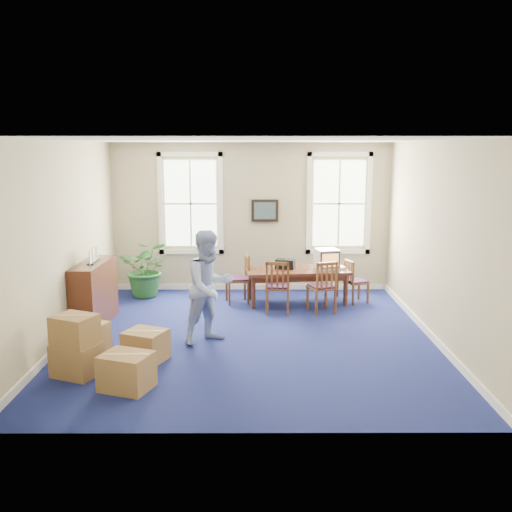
{
  "coord_description": "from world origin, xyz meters",
  "views": [
    {
      "loc": [
        0.06,
        -9.04,
        3.09
      ],
      "look_at": [
        0.1,
        0.6,
        1.25
      ],
      "focal_mm": 40.0,
      "sensor_mm": 36.0,
      "label": 1
    }
  ],
  "objects_px": {
    "credenza": "(94,293)",
    "cardboard_boxes": "(94,341)",
    "potted_plant": "(147,268)",
    "chair_near_left": "(278,286)",
    "man": "(210,287)",
    "conference_table": "(297,286)",
    "crt_tv": "(327,259)"
  },
  "relations": [
    {
      "from": "crt_tv",
      "to": "potted_plant",
      "type": "height_order",
      "value": "potted_plant"
    },
    {
      "from": "chair_near_left",
      "to": "man",
      "type": "bearing_deg",
      "value": 59.19
    },
    {
      "from": "chair_near_left",
      "to": "cardboard_boxes",
      "type": "relative_size",
      "value": 0.65
    },
    {
      "from": "conference_table",
      "to": "credenza",
      "type": "xyz_separation_m",
      "value": [
        -3.67,
        -1.45,
        0.22
      ]
    },
    {
      "from": "man",
      "to": "crt_tv",
      "type": "bearing_deg",
      "value": 7.68
    },
    {
      "from": "credenza",
      "to": "potted_plant",
      "type": "relative_size",
      "value": 1.21
    },
    {
      "from": "crt_tv",
      "to": "chair_near_left",
      "type": "bearing_deg",
      "value": -155.31
    },
    {
      "from": "credenza",
      "to": "cardboard_boxes",
      "type": "height_order",
      "value": "credenza"
    },
    {
      "from": "credenza",
      "to": "chair_near_left",
      "type": "bearing_deg",
      "value": 15.72
    },
    {
      "from": "man",
      "to": "credenza",
      "type": "height_order",
      "value": "man"
    },
    {
      "from": "chair_near_left",
      "to": "cardboard_boxes",
      "type": "height_order",
      "value": "chair_near_left"
    },
    {
      "from": "conference_table",
      "to": "man",
      "type": "xyz_separation_m",
      "value": [
        -1.57,
        -2.37,
        0.56
      ]
    },
    {
      "from": "potted_plant",
      "to": "cardboard_boxes",
      "type": "xyz_separation_m",
      "value": [
        0.03,
        -4.14,
        -0.15
      ]
    },
    {
      "from": "credenza",
      "to": "potted_plant",
      "type": "bearing_deg",
      "value": 76.59
    },
    {
      "from": "credenza",
      "to": "cardboard_boxes",
      "type": "xyz_separation_m",
      "value": [
        0.6,
        -2.19,
        -0.12
      ]
    },
    {
      "from": "potted_plant",
      "to": "credenza",
      "type": "bearing_deg",
      "value": -106.13
    },
    {
      "from": "man",
      "to": "potted_plant",
      "type": "xyz_separation_m",
      "value": [
        -1.54,
        2.87,
        -0.31
      ]
    },
    {
      "from": "chair_near_left",
      "to": "potted_plant",
      "type": "relative_size",
      "value": 0.85
    },
    {
      "from": "crt_tv",
      "to": "chair_near_left",
      "type": "height_order",
      "value": "crt_tv"
    },
    {
      "from": "conference_table",
      "to": "cardboard_boxes",
      "type": "xyz_separation_m",
      "value": [
        -3.08,
        -3.64,
        0.1
      ]
    },
    {
      "from": "man",
      "to": "conference_table",
      "type": "bearing_deg",
      "value": 16.1
    },
    {
      "from": "potted_plant",
      "to": "cardboard_boxes",
      "type": "relative_size",
      "value": 0.76
    },
    {
      "from": "crt_tv",
      "to": "credenza",
      "type": "bearing_deg",
      "value": -172.09
    },
    {
      "from": "crt_tv",
      "to": "man",
      "type": "relative_size",
      "value": 0.26
    },
    {
      "from": "potted_plant",
      "to": "cardboard_boxes",
      "type": "distance_m",
      "value": 4.14
    },
    {
      "from": "credenza",
      "to": "cardboard_boxes",
      "type": "relative_size",
      "value": 0.92
    },
    {
      "from": "man",
      "to": "cardboard_boxes",
      "type": "bearing_deg",
      "value": 179.64
    },
    {
      "from": "conference_table",
      "to": "cardboard_boxes",
      "type": "bearing_deg",
      "value": -136.3
    },
    {
      "from": "crt_tv",
      "to": "cardboard_boxes",
      "type": "relative_size",
      "value": 0.3
    },
    {
      "from": "crt_tv",
      "to": "potted_plant",
      "type": "relative_size",
      "value": 0.39
    },
    {
      "from": "conference_table",
      "to": "crt_tv",
      "type": "height_order",
      "value": "crt_tv"
    },
    {
      "from": "conference_table",
      "to": "crt_tv",
      "type": "relative_size",
      "value": 4.31
    }
  ]
}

